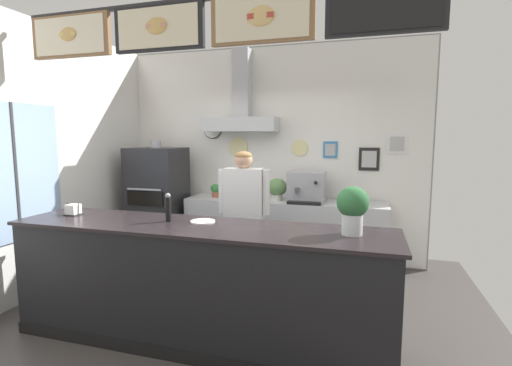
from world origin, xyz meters
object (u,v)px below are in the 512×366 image
(potted_basil, at_px, (277,188))
(pepper_grinder, at_px, (168,207))
(napkin_holder, at_px, (73,210))
(potted_rosemary, at_px, (357,195))
(pizza_oven, at_px, (158,204))
(condiment_plate, at_px, (203,221))
(shop_worker, at_px, (244,218))
(basil_vase, at_px, (353,209))
(potted_oregano, at_px, (215,190))
(espresso_machine, at_px, (307,187))

(potted_basil, relative_size, pepper_grinder, 1.18)
(napkin_holder, bearing_deg, potted_rosemary, 38.25)
(potted_rosemary, relative_size, pepper_grinder, 0.78)
(pizza_oven, xyz_separation_m, condiment_plate, (1.55, -1.79, 0.23))
(potted_basil, bearing_deg, shop_worker, -98.67)
(pizza_oven, height_order, basil_vase, pizza_oven)
(potted_basil, distance_m, basil_vase, 2.30)
(potted_oregano, relative_size, basil_vase, 0.51)
(potted_basil, bearing_deg, condiment_plate, -96.09)
(potted_basil, relative_size, basil_vase, 0.80)
(potted_rosemary, relative_size, potted_oregano, 1.04)
(shop_worker, height_order, basil_vase, shop_worker)
(pepper_grinder, bearing_deg, espresso_machine, 65.55)
(espresso_machine, distance_m, potted_rosemary, 0.66)
(potted_rosemary, bearing_deg, napkin_holder, -141.75)
(pizza_oven, distance_m, pepper_grinder, 2.26)
(pepper_grinder, height_order, napkin_holder, pepper_grinder)
(pepper_grinder, bearing_deg, napkin_holder, -179.53)
(pepper_grinder, distance_m, napkin_holder, 1.04)
(potted_oregano, xyz_separation_m, condiment_plate, (0.71, -1.98, 0.01))
(potted_basil, height_order, pepper_grinder, pepper_grinder)
(pizza_oven, distance_m, basil_vase, 3.41)
(potted_oregano, distance_m, condiment_plate, 2.10)
(shop_worker, bearing_deg, pepper_grinder, 65.12)
(shop_worker, height_order, potted_oregano, shop_worker)
(pizza_oven, distance_m, potted_basil, 1.79)
(espresso_machine, height_order, potted_rosemary, espresso_machine)
(potted_rosemary, distance_m, basil_vase, 2.07)
(shop_worker, height_order, condiment_plate, shop_worker)
(espresso_machine, relative_size, condiment_plate, 2.20)
(potted_rosemary, bearing_deg, basil_vase, -89.67)
(condiment_plate, bearing_deg, pepper_grinder, -169.10)
(pizza_oven, distance_m, shop_worker, 1.80)
(shop_worker, bearing_deg, condiment_plate, 81.35)
(potted_rosemary, height_order, condiment_plate, potted_rosemary)
(shop_worker, height_order, potted_basil, shop_worker)
(potted_oregano, relative_size, potted_basil, 0.64)
(pizza_oven, distance_m, condiment_plate, 2.38)
(basil_vase, height_order, condiment_plate, basil_vase)
(pizza_oven, bearing_deg, potted_oregano, 12.36)
(shop_worker, relative_size, espresso_machine, 3.42)
(pizza_oven, height_order, shop_worker, pizza_oven)
(basil_vase, bearing_deg, condiment_plate, 177.31)
(potted_rosemary, bearing_deg, pepper_grinder, -127.63)
(pizza_oven, relative_size, potted_oregano, 9.00)
(potted_basil, xyz_separation_m, napkin_holder, (-1.56, -2.04, -0.01))
(shop_worker, distance_m, potted_oregano, 1.27)
(napkin_holder, xyz_separation_m, condiment_plate, (1.35, 0.07, -0.04))
(shop_worker, xyz_separation_m, napkin_holder, (-1.40, -1.04, 0.21))
(pizza_oven, xyz_separation_m, potted_oregano, (0.84, 0.18, 0.22))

